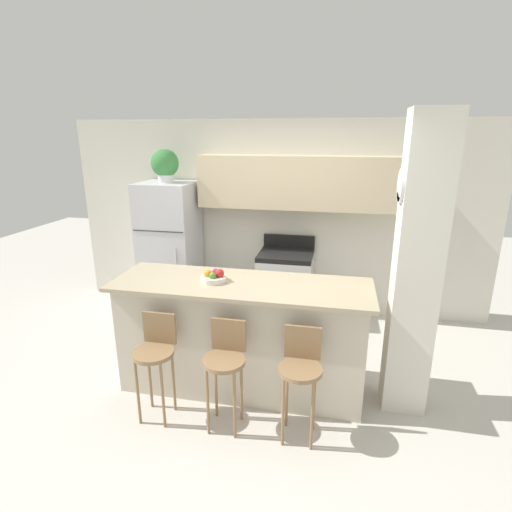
# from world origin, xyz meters

# --- Properties ---
(ground_plane) EXTENTS (14.00, 14.00, 0.00)m
(ground_plane) POSITION_xyz_m (0.00, 0.00, 0.00)
(ground_plane) COLOR beige
(wall_back) EXTENTS (5.60, 0.38, 2.55)m
(wall_back) POSITION_xyz_m (0.14, 1.88, 1.47)
(wall_back) COLOR silver
(wall_back) RESTS_ON ground_plane
(pillar_right) EXTENTS (0.38, 0.32, 2.55)m
(pillar_right) POSITION_xyz_m (1.48, 0.04, 1.28)
(pillar_right) COLOR silver
(pillar_right) RESTS_ON ground_plane
(counter_bar) EXTENTS (2.35, 0.76, 1.07)m
(counter_bar) POSITION_xyz_m (0.00, 0.00, 0.54)
(counter_bar) COLOR beige
(counter_bar) RESTS_ON ground_plane
(refrigerator) EXTENTS (0.70, 0.70, 1.77)m
(refrigerator) POSITION_xyz_m (-1.36, 1.55, 0.88)
(refrigerator) COLOR silver
(refrigerator) RESTS_ON ground_plane
(stove_range) EXTENTS (0.68, 0.64, 1.07)m
(stove_range) POSITION_xyz_m (0.20, 1.59, 0.46)
(stove_range) COLOR silver
(stove_range) RESTS_ON ground_plane
(bar_stool_left) EXTENTS (0.34, 0.34, 0.92)m
(bar_stool_left) POSITION_xyz_m (-0.61, -0.54, 0.60)
(bar_stool_left) COLOR olive
(bar_stool_left) RESTS_ON ground_plane
(bar_stool_mid) EXTENTS (0.34, 0.34, 0.92)m
(bar_stool_mid) POSITION_xyz_m (0.00, -0.54, 0.60)
(bar_stool_mid) COLOR olive
(bar_stool_mid) RESTS_ON ground_plane
(bar_stool_right) EXTENTS (0.34, 0.34, 0.92)m
(bar_stool_right) POSITION_xyz_m (0.61, -0.54, 0.60)
(bar_stool_right) COLOR olive
(bar_stool_right) RESTS_ON ground_plane
(potted_plant_on_fridge) EXTENTS (0.35, 0.35, 0.42)m
(potted_plant_on_fridge) POSITION_xyz_m (-1.36, 1.55, 1.99)
(potted_plant_on_fridge) COLOR silver
(potted_plant_on_fridge) RESTS_ON refrigerator
(fruit_bowl) EXTENTS (0.24, 0.24, 0.12)m
(fruit_bowl) POSITION_xyz_m (-0.25, -0.01, 1.11)
(fruit_bowl) COLOR silver
(fruit_bowl) RESTS_ON counter_bar
(trash_bin) EXTENTS (0.28, 0.28, 0.38)m
(trash_bin) POSITION_xyz_m (-0.79, 1.31, 0.19)
(trash_bin) COLOR black
(trash_bin) RESTS_ON ground_plane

